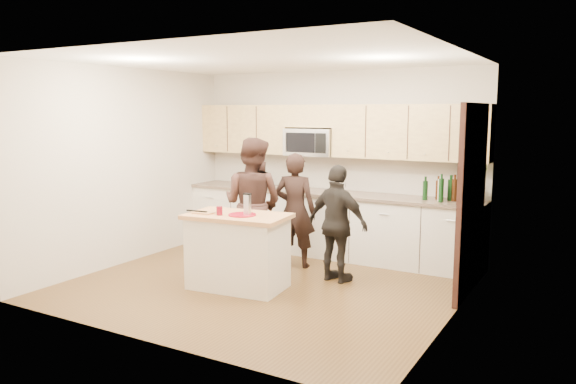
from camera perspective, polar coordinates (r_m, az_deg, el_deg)
The scene contains 21 objects.
floor at distance 6.98m, azimuth -2.28°, elevation -9.37°, with size 4.50×4.50×0.00m, color brown.
room_shell at distance 6.66m, azimuth -2.36°, elevation 4.96°, with size 4.52×4.02×2.71m.
back_cabinetry at distance 8.30m, azimuth 3.91°, elevation -3.17°, with size 4.50×0.66×0.94m.
upper_cabinetry at distance 8.25m, azimuth 4.65°, elevation 6.36°, with size 4.50×0.33×0.75m.
microwave at distance 8.38m, azimuth 2.39°, elevation 5.09°, with size 0.76×0.41×0.40m.
doorway at distance 6.73m, azimuth 18.26°, elevation -0.32°, with size 0.06×1.25×2.20m.
framed_picture at distance 7.83m, azimuth 17.89°, elevation 1.75°, with size 0.30×0.03×0.38m.
dish_towel at distance 8.53m, azimuth -2.38°, elevation -0.59°, with size 0.34×0.60×0.48m.
island at distance 6.76m, azimuth -5.12°, elevation -5.98°, with size 1.27×0.82×0.90m.
red_plate at distance 6.58m, azimuth -4.68°, elevation -2.31°, with size 0.33×0.33×0.02m, color maroon.
box_grater at distance 6.54m, azimuth -4.15°, elevation -1.18°, with size 0.09×0.06×0.25m.
drink_glass at distance 6.62m, azimuth -6.98°, elevation -1.91°, with size 0.07×0.07×0.10m, color maroon.
cutting_board at distance 6.77m, azimuth -8.46°, elevation -2.06°, with size 0.24×0.20×0.02m, color #BB834E.
tongs at distance 6.78m, azimuth -9.26°, elevation -1.92°, with size 0.28×0.03×0.02m, color black.
knife at distance 6.68m, azimuth -7.41°, elevation -2.08°, with size 0.20×0.02×0.01m, color silver.
toaster at distance 8.78m, azimuth -3.31°, elevation 1.13°, with size 0.33×0.21×0.17m.
bottle_cluster at distance 7.62m, azimuth 15.92°, elevation 0.40°, with size 0.62×0.28×0.37m.
orchid at distance 7.55m, azimuth 18.56°, elevation 0.83°, with size 0.28×0.22×0.51m, color #3A712D.
woman_left at distance 7.59m, azimuth 0.72°, elevation -1.86°, with size 0.57×0.37×1.56m, color black.
woman_center at distance 7.50m, azimuth -3.61°, elevation -1.20°, with size 0.86×0.67×1.76m, color #321D19.
woman_right at distance 6.96m, azimuth 5.07°, elevation -3.23°, with size 0.86×0.36×1.46m, color black.
Camera 1 is at (3.53, -5.64, 2.11)m, focal length 35.00 mm.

